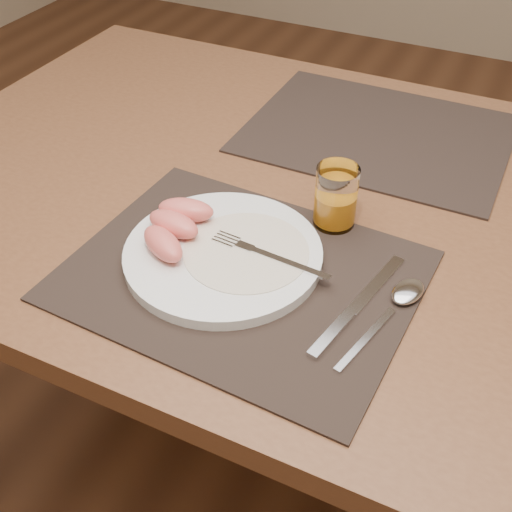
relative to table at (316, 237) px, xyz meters
The scene contains 11 objects.
ground 0.67m from the table, ahead, with size 5.00×5.00×0.00m, color #58331E.
table is the anchor object (origin of this frame).
placemat_near 0.24m from the table, 96.54° to the right, with size 0.45×0.35×0.00m, color black.
placemat_far 0.24m from the table, 83.52° to the left, with size 0.45×0.35×0.00m, color black.
plate 0.23m from the table, 106.87° to the right, with size 0.27×0.27×0.02m, color white.
plate_dressing 0.22m from the table, 99.27° to the right, with size 0.17×0.17×0.00m.
fork 0.22m from the table, 93.72° to the right, with size 0.18×0.03×0.00m.
knife 0.28m from the table, 60.05° to the right, with size 0.06×0.22×0.01m.
spoon 0.27m from the table, 44.67° to the right, with size 0.07×0.19×0.01m.
juice_glass 0.15m from the table, 52.91° to the right, with size 0.06×0.06×0.09m.
grapefruit_wedges 0.27m from the table, 123.90° to the right, with size 0.10×0.14×0.03m.
Camera 1 is at (0.27, -0.78, 1.32)m, focal length 45.00 mm.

